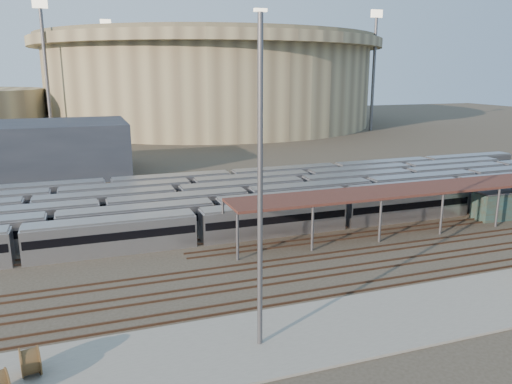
{
  "coord_description": "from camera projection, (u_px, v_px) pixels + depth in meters",
  "views": [
    {
      "loc": [
        -22.56,
        -45.48,
        19.14
      ],
      "look_at": [
        -2.17,
        12.0,
        4.4
      ],
      "focal_mm": 35.0,
      "sensor_mm": 36.0,
      "label": 1
    }
  ],
  "objects": [
    {
      "name": "inspection_shed",
      "position": [
        457.0,
        187.0,
        63.13
      ],
      "size": [
        60.3,
        6.0,
        5.3
      ],
      "color": "#56555A",
      "rests_on": "ground"
    },
    {
      "name": "stadium",
      "position": [
        210.0,
        79.0,
        186.0
      ],
      "size": [
        124.0,
        124.0,
        32.5
      ],
      "color": "tan",
      "rests_on": "ground"
    },
    {
      "name": "subway_trains",
      "position": [
        254.0,
        199.0,
        69.97
      ],
      "size": [
        127.85,
        23.9,
        3.6
      ],
      "color": "#AEADB2",
      "rests_on": "ground"
    },
    {
      "name": "cable_reel_west",
      "position": [
        30.0,
        361.0,
        31.77
      ],
      "size": [
        1.41,
        2.09,
        1.92
      ],
      "primitive_type": "cylinder",
      "rotation": [
        0.0,
        1.57,
        0.19
      ],
      "color": "brown",
      "rests_on": "apron"
    },
    {
      "name": "ground",
      "position": [
        312.0,
        255.0,
        53.49
      ],
      "size": [
        420.0,
        420.0,
        0.0
      ],
      "primitive_type": "plane",
      "color": "#383026",
      "rests_on": "ground"
    },
    {
      "name": "service_building",
      "position": [
        9.0,
        151.0,
        91.33
      ],
      "size": [
        42.0,
        20.0,
        10.0
      ],
      "primitive_type": "cube",
      "color": "#1E232D",
      "rests_on": "ground"
    },
    {
      "name": "floodlight_3",
      "position": [
        109.0,
        68.0,
        191.97
      ],
      "size": [
        4.0,
        1.0,
        38.4
      ],
      "color": "#56555A",
      "rests_on": "ground"
    },
    {
      "name": "floodlight_0",
      "position": [
        46.0,
        66.0,
        139.66
      ],
      "size": [
        4.0,
        1.0,
        38.4
      ],
      "color": "#56555A",
      "rests_on": "ground"
    },
    {
      "name": "yard_light_pole",
      "position": [
        260.0,
        188.0,
        33.07
      ],
      "size": [
        0.8,
        0.36,
        22.7
      ],
      "color": "#56555A",
      "rests_on": "apron"
    },
    {
      "name": "apron",
      "position": [
        339.0,
        328.0,
        38.1
      ],
      "size": [
        50.0,
        9.0,
        0.2
      ],
      "primitive_type": "cube",
      "color": "gray",
      "rests_on": "ground"
    },
    {
      "name": "floodlight_2",
      "position": [
        374.0,
        67.0,
        163.0
      ],
      "size": [
        4.0,
        1.0,
        38.4
      ],
      "color": "#56555A",
      "rests_on": "ground"
    },
    {
      "name": "empty_tracks",
      "position": [
        335.0,
        271.0,
        48.89
      ],
      "size": [
        170.0,
        9.62,
        0.18
      ],
      "color": "#4C3323",
      "rests_on": "ground"
    }
  ]
}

